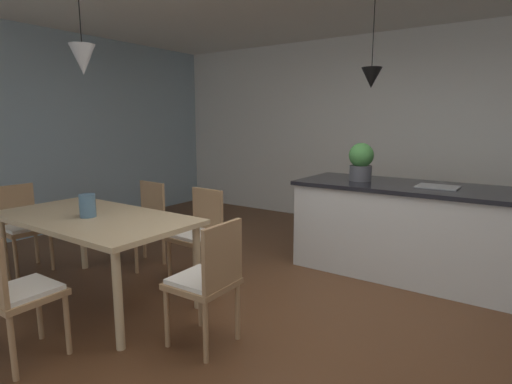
{
  "coord_description": "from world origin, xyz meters",
  "views": [
    {
      "loc": [
        1.35,
        -2.54,
        1.51
      ],
      "look_at": [
        -0.4,
        -0.02,
        0.97
      ],
      "focal_mm": 28.62,
      "sensor_mm": 36.0,
      "label": 1
    }
  ],
  "objects_px": {
    "chair_near_right": "(15,291)",
    "vase_on_dining_table": "(88,206)",
    "potted_plant_on_island": "(361,161)",
    "chair_window_end": "(22,225)",
    "kitchen_island": "(405,228)",
    "chair_kitchen_end": "(208,279)",
    "chair_far_right": "(198,232)",
    "dining_table": "(94,224)",
    "chair_far_left": "(143,221)"
  },
  "relations": [
    {
      "from": "dining_table",
      "to": "chair_kitchen_end",
      "type": "height_order",
      "value": "chair_kitchen_end"
    },
    {
      "from": "chair_near_right",
      "to": "potted_plant_on_island",
      "type": "bearing_deg",
      "value": 69.87
    },
    {
      "from": "potted_plant_on_island",
      "to": "vase_on_dining_table",
      "type": "distance_m",
      "value": 2.64
    },
    {
      "from": "dining_table",
      "to": "chair_far_left",
      "type": "distance_m",
      "value": 0.93
    },
    {
      "from": "chair_kitchen_end",
      "to": "kitchen_island",
      "type": "xyz_separation_m",
      "value": [
        0.71,
        2.12,
        -0.01
      ]
    },
    {
      "from": "dining_table",
      "to": "chair_kitchen_end",
      "type": "xyz_separation_m",
      "value": [
        1.24,
        0.0,
        -0.19
      ]
    },
    {
      "from": "chair_far_right",
      "to": "chair_kitchen_end",
      "type": "height_order",
      "value": "same"
    },
    {
      "from": "dining_table",
      "to": "chair_far_right",
      "type": "relative_size",
      "value": 2.01
    },
    {
      "from": "chair_kitchen_end",
      "to": "chair_window_end",
      "type": "bearing_deg",
      "value": 179.96
    },
    {
      "from": "chair_far_right",
      "to": "chair_kitchen_end",
      "type": "bearing_deg",
      "value": -44.26
    },
    {
      "from": "chair_near_right",
      "to": "chair_kitchen_end",
      "type": "distance_m",
      "value": 1.19
    },
    {
      "from": "chair_near_right",
      "to": "vase_on_dining_table",
      "type": "height_order",
      "value": "vase_on_dining_table"
    },
    {
      "from": "chair_window_end",
      "to": "potted_plant_on_island",
      "type": "height_order",
      "value": "potted_plant_on_island"
    },
    {
      "from": "chair_far_right",
      "to": "kitchen_island",
      "type": "xyz_separation_m",
      "value": [
        1.55,
        1.3,
        -0.01
      ]
    },
    {
      "from": "chair_near_right",
      "to": "vase_on_dining_table",
      "type": "bearing_deg",
      "value": 116.68
    },
    {
      "from": "potted_plant_on_island",
      "to": "chair_kitchen_end",
      "type": "bearing_deg",
      "value": -96.23
    },
    {
      "from": "kitchen_island",
      "to": "chair_near_right",
      "type": "bearing_deg",
      "value": -117.82
    },
    {
      "from": "dining_table",
      "to": "chair_far_right",
      "type": "bearing_deg",
      "value": 64.46
    },
    {
      "from": "chair_far_right",
      "to": "potted_plant_on_island",
      "type": "relative_size",
      "value": 2.24
    },
    {
      "from": "potted_plant_on_island",
      "to": "dining_table",
      "type": "bearing_deg",
      "value": -124.79
    },
    {
      "from": "vase_on_dining_table",
      "to": "kitchen_island",
      "type": "bearing_deg",
      "value": 48.09
    },
    {
      "from": "chair_near_right",
      "to": "chair_kitchen_end",
      "type": "bearing_deg",
      "value": 44.28
    },
    {
      "from": "chair_far_left",
      "to": "chair_window_end",
      "type": "distance_m",
      "value": 1.19
    },
    {
      "from": "chair_far_right",
      "to": "chair_window_end",
      "type": "height_order",
      "value": "same"
    },
    {
      "from": "kitchen_island",
      "to": "chair_far_left",
      "type": "bearing_deg",
      "value": -151.02
    },
    {
      "from": "chair_far_right",
      "to": "vase_on_dining_table",
      "type": "height_order",
      "value": "vase_on_dining_table"
    },
    {
      "from": "kitchen_island",
      "to": "vase_on_dining_table",
      "type": "xyz_separation_m",
      "value": [
        -1.95,
        -2.17,
        0.37
      ]
    },
    {
      "from": "dining_table",
      "to": "chair_far_right",
      "type": "distance_m",
      "value": 0.94
    },
    {
      "from": "chair_far_right",
      "to": "chair_window_end",
      "type": "distance_m",
      "value": 1.83
    },
    {
      "from": "chair_far_right",
      "to": "chair_kitchen_end",
      "type": "relative_size",
      "value": 1.0
    },
    {
      "from": "dining_table",
      "to": "vase_on_dining_table",
      "type": "height_order",
      "value": "vase_on_dining_table"
    },
    {
      "from": "dining_table",
      "to": "potted_plant_on_island",
      "type": "bearing_deg",
      "value": 55.21
    },
    {
      "from": "chair_far_right",
      "to": "vase_on_dining_table",
      "type": "distance_m",
      "value": 1.02
    },
    {
      "from": "chair_far_left",
      "to": "kitchen_island",
      "type": "relative_size",
      "value": 0.41
    },
    {
      "from": "chair_far_left",
      "to": "potted_plant_on_island",
      "type": "height_order",
      "value": "potted_plant_on_island"
    },
    {
      "from": "chair_kitchen_end",
      "to": "vase_on_dining_table",
      "type": "height_order",
      "value": "vase_on_dining_table"
    },
    {
      "from": "chair_far_left",
      "to": "vase_on_dining_table",
      "type": "distance_m",
      "value": 1.02
    },
    {
      "from": "kitchen_island",
      "to": "potted_plant_on_island",
      "type": "bearing_deg",
      "value": 180.0
    },
    {
      "from": "chair_far_left",
      "to": "chair_window_end",
      "type": "bearing_deg",
      "value": -136.01
    },
    {
      "from": "chair_far_left",
      "to": "vase_on_dining_table",
      "type": "relative_size",
      "value": 4.64
    },
    {
      "from": "chair_far_right",
      "to": "chair_near_right",
      "type": "height_order",
      "value": "same"
    },
    {
      "from": "chair_near_right",
      "to": "chair_kitchen_end",
      "type": "height_order",
      "value": "same"
    },
    {
      "from": "kitchen_island",
      "to": "dining_table",
      "type": "bearing_deg",
      "value": -132.58
    },
    {
      "from": "chair_kitchen_end",
      "to": "chair_far_right",
      "type": "bearing_deg",
      "value": 135.74
    },
    {
      "from": "chair_window_end",
      "to": "potted_plant_on_island",
      "type": "relative_size",
      "value": 2.24
    },
    {
      "from": "chair_kitchen_end",
      "to": "vase_on_dining_table",
      "type": "relative_size",
      "value": 4.64
    },
    {
      "from": "chair_far_left",
      "to": "chair_kitchen_end",
      "type": "height_order",
      "value": "same"
    },
    {
      "from": "chair_window_end",
      "to": "chair_kitchen_end",
      "type": "distance_m",
      "value": 2.49
    },
    {
      "from": "dining_table",
      "to": "kitchen_island",
      "type": "relative_size",
      "value": 0.83
    },
    {
      "from": "potted_plant_on_island",
      "to": "vase_on_dining_table",
      "type": "height_order",
      "value": "potted_plant_on_island"
    }
  ]
}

